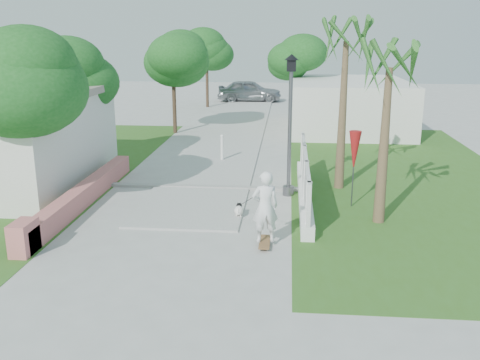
# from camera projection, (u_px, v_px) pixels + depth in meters

# --- Properties ---
(ground) EXTENTS (90.00, 90.00, 0.00)m
(ground) POSITION_uv_depth(u_px,v_px,m) (160.00, 262.00, 12.20)
(ground) COLOR #B7B7B2
(ground) RESTS_ON ground
(path_strip) EXTENTS (3.20, 36.00, 0.06)m
(path_strip) POSITION_uv_depth(u_px,v_px,m) (240.00, 121.00, 31.38)
(path_strip) COLOR #B7B7B2
(path_strip) RESTS_ON ground
(curb) EXTENTS (6.50, 0.25, 0.10)m
(curb) POSITION_uv_depth(u_px,v_px,m) (202.00, 187.00, 17.94)
(curb) COLOR #999993
(curb) RESTS_ON ground
(grass_left) EXTENTS (8.00, 20.00, 0.01)m
(grass_left) POSITION_uv_depth(u_px,v_px,m) (30.00, 169.00, 20.48)
(grass_left) COLOR #37621F
(grass_left) RESTS_ON ground
(grass_right) EXTENTS (8.00, 20.00, 0.01)m
(grass_right) POSITION_uv_depth(u_px,v_px,m) (402.00, 178.00, 19.27)
(grass_right) COLOR #37621F
(grass_right) RESTS_ON ground
(pink_wall) EXTENTS (0.45, 8.20, 0.80)m
(pink_wall) POSITION_uv_depth(u_px,v_px,m) (78.00, 199.00, 15.81)
(pink_wall) COLOR #C06E62
(pink_wall) RESTS_ON ground
(lattice_fence) EXTENTS (0.35, 7.00, 1.50)m
(lattice_fence) POSITION_uv_depth(u_px,v_px,m) (305.00, 183.00, 16.56)
(lattice_fence) COLOR white
(lattice_fence) RESTS_ON ground
(building_right) EXTENTS (6.00, 8.00, 2.60)m
(building_right) POSITION_uv_depth(u_px,v_px,m) (348.00, 105.00, 28.60)
(building_right) COLOR silver
(building_right) RESTS_ON ground
(street_lamp) EXTENTS (0.44, 0.44, 4.44)m
(street_lamp) POSITION_uv_depth(u_px,v_px,m) (290.00, 120.00, 16.57)
(street_lamp) COLOR #59595E
(street_lamp) RESTS_ON ground
(bollard) EXTENTS (0.14, 0.14, 1.09)m
(bollard) POSITION_uv_depth(u_px,v_px,m) (222.00, 147.00, 21.62)
(bollard) COLOR white
(bollard) RESTS_ON ground
(patio_umbrella) EXTENTS (0.36, 0.36, 2.30)m
(patio_umbrella) POSITION_uv_depth(u_px,v_px,m) (354.00, 152.00, 15.65)
(patio_umbrella) COLOR #59595E
(patio_umbrella) RESTS_ON ground
(tree_left_near) EXTENTS (3.60, 3.60, 5.28)m
(tree_left_near) POSITION_uv_depth(u_px,v_px,m) (17.00, 80.00, 14.42)
(tree_left_near) COLOR #4C3826
(tree_left_near) RESTS_ON ground
(tree_left_mid) EXTENTS (3.20, 3.20, 4.85)m
(tree_left_mid) POSITION_uv_depth(u_px,v_px,m) (65.00, 76.00, 19.88)
(tree_left_mid) COLOR #4C3826
(tree_left_mid) RESTS_ON ground
(tree_path_left) EXTENTS (3.40, 3.40, 5.23)m
(tree_path_left) POSITION_uv_depth(u_px,v_px,m) (173.00, 58.00, 26.77)
(tree_path_left) COLOR #4C3826
(tree_path_left) RESTS_ON ground
(tree_path_right) EXTENTS (3.00, 3.00, 4.79)m
(tree_path_right) POSITION_uv_depth(u_px,v_px,m) (296.00, 61.00, 30.15)
(tree_path_right) COLOR #4C3826
(tree_path_right) RESTS_ON ground
(tree_path_far) EXTENTS (3.20, 3.20, 5.17)m
(tree_path_far) POSITION_uv_depth(u_px,v_px,m) (207.00, 51.00, 36.35)
(tree_path_far) COLOR #4C3826
(tree_path_far) RESTS_ON ground
(palm_far) EXTENTS (1.80, 1.80, 5.30)m
(palm_far) POSITION_uv_depth(u_px,v_px,m) (346.00, 51.00, 16.84)
(palm_far) COLOR brown
(palm_far) RESTS_ON ground
(palm_near) EXTENTS (1.80, 1.80, 4.70)m
(palm_near) POSITION_uv_depth(u_px,v_px,m) (389.00, 77.00, 13.74)
(palm_near) COLOR brown
(palm_near) RESTS_ON ground
(skateboarder) EXTENTS (1.19, 2.71, 1.89)m
(skateboarder) POSITION_uv_depth(u_px,v_px,m) (251.00, 203.00, 13.74)
(skateboarder) COLOR brown
(skateboarder) RESTS_ON ground
(dog) EXTENTS (0.26, 0.56, 0.38)m
(dog) POSITION_uv_depth(u_px,v_px,m) (239.00, 210.00, 15.16)
(dog) COLOR white
(dog) RESTS_ON ground
(parked_car) EXTENTS (4.80, 2.07, 1.61)m
(parked_car) POSITION_uv_depth(u_px,v_px,m) (249.00, 91.00, 40.10)
(parked_car) COLOR #AEB1B6
(parked_car) RESTS_ON ground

